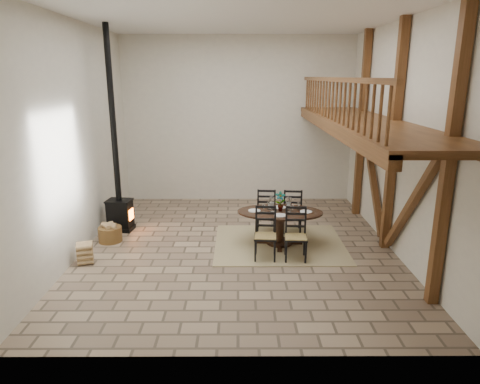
{
  "coord_description": "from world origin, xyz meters",
  "views": [
    {
      "loc": [
        0.01,
        -9.21,
        3.82
      ],
      "look_at": [
        0.05,
        0.4,
        1.21
      ],
      "focal_mm": 32.0,
      "sensor_mm": 36.0,
      "label": 1
    }
  ],
  "objects_px": {
    "wood_stove": "(118,187)",
    "log_stack": "(85,253)",
    "dining_table": "(280,226)",
    "log_basket": "(110,234)"
  },
  "relations": [
    {
      "from": "dining_table",
      "to": "log_stack",
      "type": "relative_size",
      "value": 5.11
    },
    {
      "from": "log_basket",
      "to": "wood_stove",
      "type": "bearing_deg",
      "value": 86.82
    },
    {
      "from": "wood_stove",
      "to": "log_stack",
      "type": "bearing_deg",
      "value": -89.24
    },
    {
      "from": "dining_table",
      "to": "wood_stove",
      "type": "bearing_deg",
      "value": 170.49
    },
    {
      "from": "log_basket",
      "to": "log_stack",
      "type": "height_order",
      "value": "log_basket"
    },
    {
      "from": "wood_stove",
      "to": "log_basket",
      "type": "bearing_deg",
      "value": -86.26
    },
    {
      "from": "dining_table",
      "to": "log_basket",
      "type": "height_order",
      "value": "dining_table"
    },
    {
      "from": "log_stack",
      "to": "wood_stove",
      "type": "bearing_deg",
      "value": 83.84
    },
    {
      "from": "dining_table",
      "to": "wood_stove",
      "type": "height_order",
      "value": "wood_stove"
    },
    {
      "from": "log_basket",
      "to": "log_stack",
      "type": "xyz_separation_m",
      "value": [
        -0.17,
        -1.22,
        0.02
      ]
    }
  ]
}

